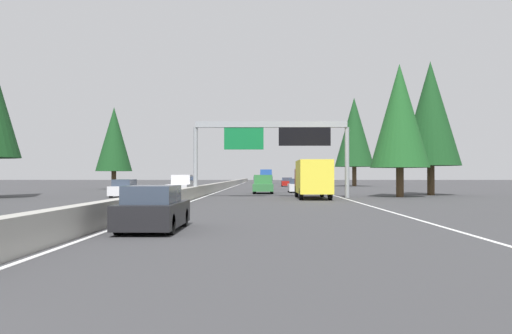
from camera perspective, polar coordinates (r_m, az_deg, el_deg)
The scene contains 18 objects.
ground_plane at distance 64.39m, azimuth -3.86°, elevation -2.47°, with size 320.00×320.00×0.00m, color #38383A.
median_barrier at distance 84.35m, azimuth -2.93°, elevation -1.79°, with size 180.00×0.56×0.90m, color #9E9B93.
shoulder_stripe_right at distance 74.43m, azimuth 5.67°, elevation -2.25°, with size 160.00×0.16×0.01m, color silver.
shoulder_stripe_median at distance 74.34m, azimuth -3.03°, elevation -2.26°, with size 160.00×0.16×0.01m, color silver.
sign_gantry_overhead at distance 45.03m, azimuth 1.79°, elevation 3.12°, with size 0.50×12.68×6.20m.
sedan_far_center at distance 18.47m, azimuth -10.53°, elevation -4.32°, with size 4.40×1.80×1.47m.
box_truck_far_right at distance 43.40m, azimuth 5.83°, elevation -1.12°, with size 8.50×2.40×2.95m.
minivan_near_right at distance 72.75m, azimuth 0.87°, elevation -1.54°, with size 5.00×1.95×1.69m.
sedan_near_center at distance 90.84m, azimuth 3.20°, elevation -1.58°, with size 4.40×1.80×1.47m.
bus_distant_b at distance 125.36m, azimuth 1.04°, elevation -0.91°, with size 11.50×2.55×3.10m.
sedan_far_left at distance 58.74m, azimuth 4.24°, elevation -1.96°, with size 4.40×1.80×1.47m.
pickup_mid_left at distance 55.80m, azimuth 0.74°, elevation -1.78°, with size 5.60×2.00×1.86m.
oncoming_near at distance 54.30m, azimuth -7.71°, elevation -1.80°, with size 5.60×2.00×1.86m.
oncoming_far at distance 47.66m, azimuth -13.35°, elevation -2.19°, with size 4.40×1.80×1.47m.
conifer_right_near at distance 47.85m, azimuth 14.57°, elevation 5.12°, with size 4.90×4.90×11.14m.
conifer_right_mid at distance 53.09m, azimuth 17.53°, elevation 5.26°, with size 5.38×5.38×12.24m.
conifer_right_far at distance 94.08m, azimuth 10.07°, elevation 3.54°, with size 6.53×6.53×14.84m.
conifer_left_mid at distance 74.92m, azimuth -14.41°, elevation 2.78°, with size 4.74×4.74×10.76m.
Camera 1 is at (-4.15, -5.33, 1.80)m, focal length 38.86 mm.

